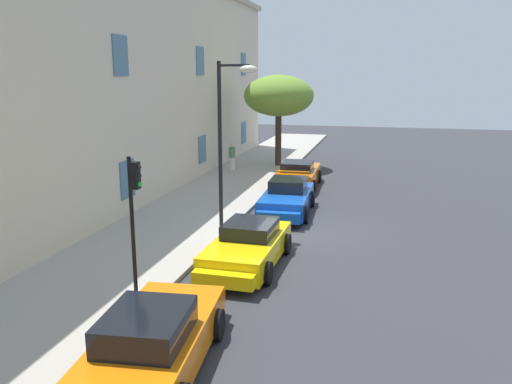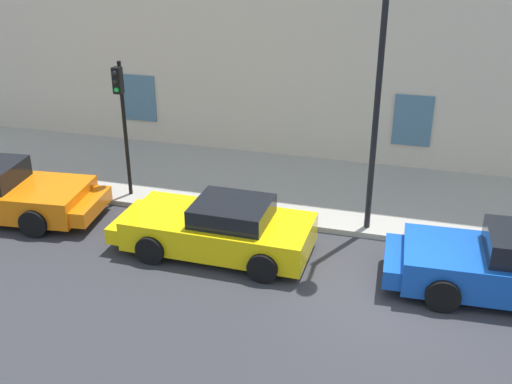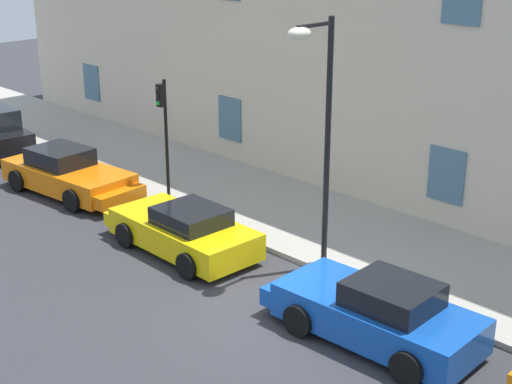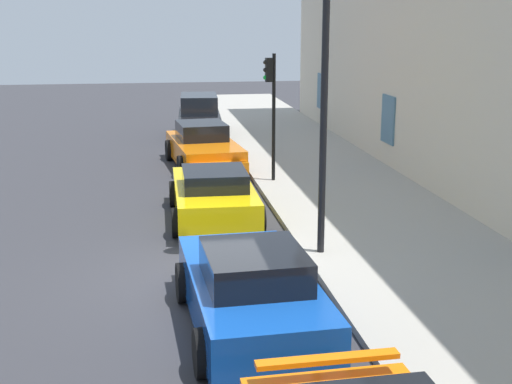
# 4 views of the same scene
# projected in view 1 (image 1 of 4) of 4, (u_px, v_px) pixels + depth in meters

# --- Properties ---
(ground_plane) EXTENTS (80.00, 80.00, 0.00)m
(ground_plane) POSITION_uv_depth(u_px,v_px,m) (292.00, 230.00, 19.14)
(ground_plane) COLOR #333338
(sidewalk) EXTENTS (60.00, 4.49, 0.14)m
(sidewalk) POSITION_uv_depth(u_px,v_px,m) (181.00, 220.00, 20.18)
(sidewalk) COLOR #A8A399
(sidewalk) RESTS_ON ground
(building_facade) EXTENTS (43.08, 4.89, 10.59)m
(building_facade) POSITION_uv_depth(u_px,v_px,m) (70.00, 83.00, 20.07)
(building_facade) COLOR beige
(building_facade) RESTS_ON ground
(sportscar_red_lead) EXTENTS (5.05, 2.41, 1.40)m
(sportscar_red_lead) POSITION_uv_depth(u_px,v_px,m) (156.00, 339.00, 10.05)
(sportscar_red_lead) COLOR orange
(sportscar_red_lead) RESTS_ON ground
(sportscar_yellow_flank) EXTENTS (4.56, 2.12, 1.28)m
(sportscar_yellow_flank) POSITION_uv_depth(u_px,v_px,m) (246.00, 249.00, 15.37)
(sportscar_yellow_flank) COLOR yellow
(sportscar_yellow_flank) RESTS_ON ground
(sportscar_white_middle) EXTENTS (4.64, 2.19, 1.41)m
(sportscar_white_middle) POSITION_uv_depth(u_px,v_px,m) (286.00, 200.00, 21.18)
(sportscar_white_middle) COLOR #144CB2
(sportscar_white_middle) RESTS_ON ground
(sportscar_tail_end) EXTENTS (4.71, 2.21, 1.36)m
(sportscar_tail_end) POSITION_uv_depth(u_px,v_px,m) (299.00, 175.00, 26.51)
(sportscar_tail_end) COLOR orange
(sportscar_tail_end) RESTS_ON ground
(tree_near_kerb) EXTENTS (4.22, 4.22, 5.49)m
(tree_near_kerb) POSITION_uv_depth(u_px,v_px,m) (279.00, 96.00, 31.05)
(tree_near_kerb) COLOR #38281E
(tree_near_kerb) RESTS_ON sidewalk
(traffic_light) EXTENTS (0.22, 0.36, 3.61)m
(traffic_light) POSITION_uv_depth(u_px,v_px,m) (134.00, 203.00, 12.46)
(traffic_light) COLOR black
(traffic_light) RESTS_ON sidewalk
(street_lamp) EXTENTS (0.44, 1.42, 5.96)m
(street_lamp) POSITION_uv_depth(u_px,v_px,m) (231.00, 116.00, 17.99)
(street_lamp) COLOR black
(street_lamp) RESTS_ON sidewalk
(pedestrian_admiring) EXTENTS (0.48, 0.48, 1.57)m
(pedestrian_admiring) POSITION_uv_depth(u_px,v_px,m) (232.00, 157.00, 30.20)
(pedestrian_admiring) COLOR silver
(pedestrian_admiring) RESTS_ON sidewalk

